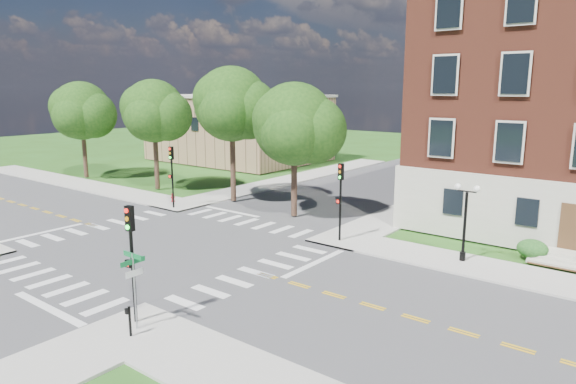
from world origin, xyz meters
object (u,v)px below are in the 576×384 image
Objects in this scene: traffic_signal_se at (131,249)px; street_sign_pole at (134,276)px; push_button_post at (129,320)px; fire_hydrant at (173,198)px; traffic_signal_ne at (340,192)px; traffic_signal_nw at (172,169)px; twin_lamp_west at (465,218)px.

traffic_signal_se is 1.55× the size of street_sign_pole.
push_button_post is 23.51m from fire_hydrant.
traffic_signal_ne reaches higher than street_sign_pole.
fire_hydrant is at bearing 141.01° from traffic_signal_nw.
traffic_signal_ne is at bearing 87.97° from traffic_signal_se.
twin_lamp_west is (7.31, 0.92, -0.66)m from traffic_signal_ne.
traffic_signal_nw reaches higher than fire_hydrant.
fire_hydrant is (-16.99, 16.24, -0.33)m from push_button_post.
traffic_signal_se is 2.70m from push_button_post.
street_sign_pole is (0.55, -0.34, -0.88)m from traffic_signal_se.
traffic_signal_nw is at bearing -176.36° from twin_lamp_west.
traffic_signal_nw is at bearing -178.10° from traffic_signal_ne.
push_button_post is 1.60× the size of fire_hydrant.
street_sign_pole is (0.04, -14.91, -0.88)m from traffic_signal_ne.
traffic_signal_ne is at bearing 90.14° from street_sign_pole.
twin_lamp_west is 1.36× the size of street_sign_pole.
twin_lamp_west is (22.36, 1.42, -0.66)m from traffic_signal_nw.
street_sign_pole is 22.96m from fire_hydrant.
traffic_signal_se and traffic_signal_ne have the same top height.
traffic_signal_ne is 1.00× the size of traffic_signal_nw.
street_sign_pole is (-7.28, -15.84, -0.21)m from twin_lamp_west.
fire_hydrant is at bearing 177.32° from traffic_signal_ne.
twin_lamp_west is 5.64× the size of fire_hydrant.
fire_hydrant is (-16.66, 15.69, -1.84)m from street_sign_pole.
traffic_signal_ne is 1.13× the size of twin_lamp_west.
traffic_signal_ne is at bearing 91.36° from push_button_post.
push_button_post is at bearing -44.15° from traffic_signal_nw.
traffic_signal_nw is 1.13× the size of twin_lamp_west.
twin_lamp_west reaches higher than fire_hydrant.
traffic_signal_nw reaches higher than push_button_post.
push_button_post is at bearing -43.70° from fire_hydrant.
street_sign_pole is at bearing 121.18° from push_button_post.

